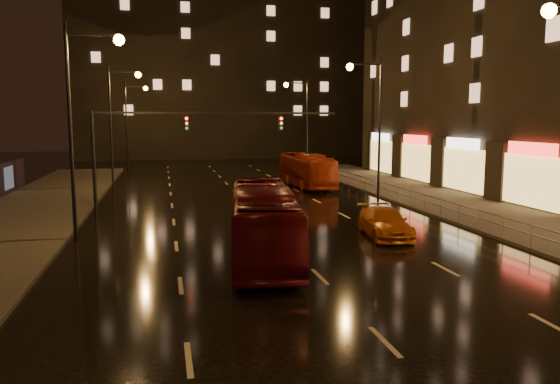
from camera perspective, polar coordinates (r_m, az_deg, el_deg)
name	(u,v)px	position (r m, az deg, el deg)	size (l,w,h in m)	color
ground	(251,208)	(35.45, -3.06, -1.66)	(140.00, 140.00, 0.00)	black
sidewalk_left	(4,231)	(31.15, -26.87, -3.63)	(7.00, 70.00, 0.15)	#38332D
sidewalk_right	(482,212)	(35.57, 20.34, -1.98)	(7.00, 70.00, 0.15)	#38332D
building_distant	(223,39)	(87.95, -6.00, 15.59)	(44.00, 16.00, 36.00)	black
traffic_signal	(169,135)	(34.58, -11.47, 5.85)	(15.31, 0.32, 6.20)	black
railing_right	(411,194)	(36.45, 13.48, -0.18)	(0.05, 56.00, 1.00)	#99999E
bus_red	(263,222)	(22.59, -1.78, -3.17)	(2.48, 10.60, 2.95)	#5D0D16
bus_curb	(306,170)	(46.50, 2.76, 2.28)	(2.35, 10.06, 2.80)	#AE3011
taxi_near	(285,218)	(27.68, 0.55, -2.78)	(1.68, 4.17, 1.42)	#BB4B11
taxi_far	(385,223)	(27.18, 10.89, -3.16)	(1.92, 4.73, 1.37)	orange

